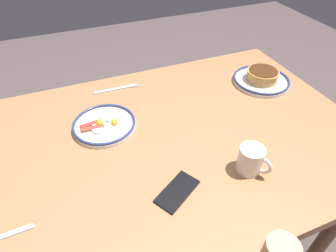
{
  "coord_description": "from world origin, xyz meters",
  "views": [
    {
      "loc": [
        0.31,
        0.7,
        1.44
      ],
      "look_at": [
        0.02,
        -0.02,
        0.76
      ],
      "focal_mm": 30.05,
      "sensor_mm": 36.0,
      "label": 1
    }
  ],
  "objects_px": {
    "plate_near_main": "(262,78)",
    "coffee_mug": "(251,160)",
    "cell_phone": "(177,191)",
    "fork_near": "(116,89)",
    "plate_center_pancakes": "(104,124)"
  },
  "relations": [
    {
      "from": "plate_center_pancakes",
      "to": "coffee_mug",
      "type": "xyz_separation_m",
      "value": [
        -0.39,
        0.38,
        0.04
      ]
    },
    {
      "from": "coffee_mug",
      "to": "cell_phone",
      "type": "distance_m",
      "value": 0.25
    },
    {
      "from": "plate_center_pancakes",
      "to": "fork_near",
      "type": "distance_m",
      "value": 0.26
    },
    {
      "from": "plate_near_main",
      "to": "coffee_mug",
      "type": "distance_m",
      "value": 0.55
    },
    {
      "from": "coffee_mug",
      "to": "cell_phone",
      "type": "xyz_separation_m",
      "value": [
        0.25,
        -0.01,
        -0.04
      ]
    },
    {
      "from": "plate_center_pancakes",
      "to": "cell_phone",
      "type": "height_order",
      "value": "plate_center_pancakes"
    },
    {
      "from": "plate_near_main",
      "to": "coffee_mug",
      "type": "relative_size",
      "value": 2.47
    },
    {
      "from": "cell_phone",
      "to": "fork_near",
      "type": "height_order",
      "value": "cell_phone"
    },
    {
      "from": "plate_center_pancakes",
      "to": "fork_near",
      "type": "height_order",
      "value": "plate_center_pancakes"
    },
    {
      "from": "cell_phone",
      "to": "fork_near",
      "type": "distance_m",
      "value": 0.61
    },
    {
      "from": "cell_phone",
      "to": "fork_near",
      "type": "xyz_separation_m",
      "value": [
        0.04,
        -0.61,
        -0.0
      ]
    },
    {
      "from": "plate_near_main",
      "to": "plate_center_pancakes",
      "type": "distance_m",
      "value": 0.74
    },
    {
      "from": "plate_near_main",
      "to": "cell_phone",
      "type": "distance_m",
      "value": 0.74
    },
    {
      "from": "coffee_mug",
      "to": "cell_phone",
      "type": "height_order",
      "value": "coffee_mug"
    },
    {
      "from": "plate_center_pancakes",
      "to": "coffee_mug",
      "type": "relative_size",
      "value": 2.3
    }
  ]
}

